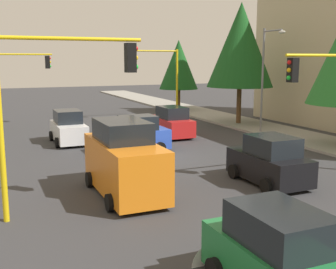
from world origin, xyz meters
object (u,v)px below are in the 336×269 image
at_px(tree_roadside_mid, 241,45).
at_px(car_white, 69,128).
at_px(street_lamp_curbside, 266,69).
at_px(car_blue, 136,135).
at_px(traffic_signal_near_left, 335,89).
at_px(car_black, 270,162).
at_px(tree_roadside_far, 179,65).
at_px(car_green, 283,262).
at_px(traffic_signal_far_right, 16,74).
at_px(traffic_signal_near_right, 59,89).
at_px(car_red, 171,123).
at_px(traffic_signal_far_left, 158,70).
at_px(delivery_van_orange, 124,161).

relative_size(tree_roadside_mid, car_white, 2.42).
relative_size(street_lamp_curbside, car_blue, 1.90).
relative_size(traffic_signal_near_left, car_blue, 1.44).
bearing_deg(car_white, car_black, 26.73).
xyz_separation_m(tree_roadside_far, car_green, (31.01, -11.98, -3.60)).
distance_m(traffic_signal_far_right, tree_roadside_far, 15.70).
distance_m(street_lamp_curbside, car_white, 13.26).
xyz_separation_m(street_lamp_curbside, car_blue, (1.61, -9.68, -3.45)).
relative_size(traffic_signal_near_right, car_green, 1.43).
bearing_deg(traffic_signal_far_right, street_lamp_curbside, 55.06).
bearing_deg(car_black, street_lamp_curbside, 144.89).
height_order(car_red, car_black, same).
relative_size(tree_roadside_far, car_white, 1.81).
xyz_separation_m(traffic_signal_near_left, traffic_signal_far_right, (-20.00, -11.31, 0.15)).
distance_m(traffic_signal_far_right, car_red, 12.64).
relative_size(traffic_signal_far_left, street_lamp_curbside, 0.84).
height_order(street_lamp_curbside, delivery_van_orange, street_lamp_curbside).
height_order(delivery_van_orange, car_white, delivery_van_orange).
height_order(street_lamp_curbside, car_black, street_lamp_curbside).
height_order(traffic_signal_near_right, traffic_signal_far_right, traffic_signal_near_right).
relative_size(traffic_signal_near_right, traffic_signal_far_right, 1.04).
distance_m(traffic_signal_far_left, car_blue, 13.89).
distance_m(street_lamp_curbside, car_green, 20.60).
xyz_separation_m(traffic_signal_near_left, tree_roadside_mid, (-14.00, 4.36, 2.28)).
bearing_deg(traffic_signal_far_right, car_blue, 23.41).
bearing_deg(car_black, car_red, 176.68).
bearing_deg(street_lamp_curbside, traffic_signal_far_right, -124.94).
bearing_deg(car_blue, tree_roadside_mid, 119.80).
distance_m(traffic_signal_near_right, car_green, 8.35).
distance_m(tree_roadside_far, car_red, 14.44).
height_order(car_red, car_green, same).
bearing_deg(tree_roadside_mid, car_red, -69.92).
xyz_separation_m(traffic_signal_far_right, delivery_van_orange, (18.92, 2.37, -2.63)).
relative_size(traffic_signal_near_right, traffic_signal_far_left, 0.99).
xyz_separation_m(car_blue, car_black, (7.86, 3.02, 0.00)).
height_order(traffic_signal_far_left, tree_roadside_far, tree_roadside_far).
xyz_separation_m(traffic_signal_far_right, traffic_signal_far_left, (0.00, 11.40, 0.22)).
xyz_separation_m(tree_roadside_far, car_blue, (16.00, -9.98, -3.60)).
bearing_deg(car_red, delivery_van_orange, -31.92).
relative_size(street_lamp_curbside, tree_roadside_mid, 0.76).
height_order(street_lamp_curbside, car_white, street_lamp_curbside).
relative_size(traffic_signal_near_right, tree_roadside_far, 0.84).
relative_size(traffic_signal_near_right, street_lamp_curbside, 0.82).
height_order(traffic_signal_near_right, car_black, traffic_signal_near_right).
bearing_deg(traffic_signal_far_left, car_black, -9.11).
bearing_deg(tree_roadside_mid, traffic_signal_near_right, -48.30).
distance_m(traffic_signal_far_right, street_lamp_curbside, 18.15).
bearing_deg(traffic_signal_far_left, tree_roadside_far, 136.65).
bearing_deg(car_green, car_white, -177.22).
relative_size(car_black, car_white, 0.97).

